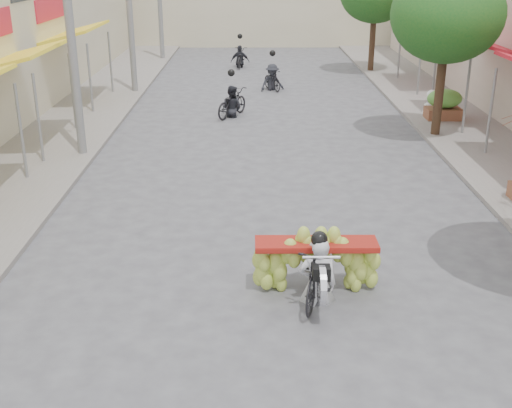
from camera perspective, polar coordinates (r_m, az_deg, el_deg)
name	(u,v)px	position (r m, az deg, el deg)	size (l,w,h in m)	color
sidewalk_left	(57,128)	(22.59, -17.26, 6.45)	(4.00, 60.00, 0.12)	gray
sidewalk_right	(474,128)	(22.88, 18.83, 6.45)	(4.00, 60.00, 0.12)	gray
utility_pole_mid	(68,13)	(18.65, -16.33, 16.00)	(0.60, 0.24, 8.00)	slate
street_tree_mid	(447,15)	(20.85, 16.65, 15.78)	(3.40, 3.40, 5.25)	#3A2719
produce_crate_far	(444,102)	(23.42, 16.39, 8.70)	(1.20, 0.88, 1.16)	brown
banana_motorbike	(317,258)	(10.89, 5.47, -4.84)	(2.20, 1.94, 2.20)	black
pedestrian	(433,90)	(24.13, 15.49, 9.75)	(0.91, 0.65, 1.68)	white
bg_motorbike_a	(232,97)	(23.28, -2.19, 9.51)	(1.43, 1.89, 1.95)	black
bg_motorbike_b	(272,70)	(27.91, 1.46, 11.81)	(1.19, 1.60, 1.95)	black
bg_motorbike_c	(240,52)	(33.77, -1.43, 13.34)	(1.01, 1.76, 1.95)	black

